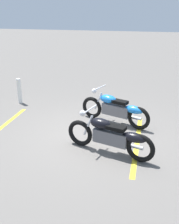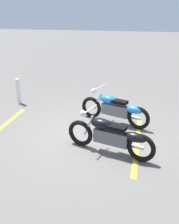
{
  "view_description": "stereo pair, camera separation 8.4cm",
  "coord_description": "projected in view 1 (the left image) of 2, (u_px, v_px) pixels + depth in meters",
  "views": [
    {
      "loc": [
        -1.36,
        6.54,
        3.32
      ],
      "look_at": [
        0.06,
        0.0,
        0.65
      ],
      "focal_mm": 43.77,
      "sensor_mm": 36.0,
      "label": 1
    },
    {
      "loc": [
        -1.28,
        6.56,
        3.32
      ],
      "look_at": [
        0.06,
        0.0,
        0.65
      ],
      "focal_mm": 43.77,
      "sensor_mm": 36.0,
      "label": 2
    }
  ],
  "objects": [
    {
      "name": "motorcycle_bright_foreground",
      "position": [
        116.0,
        109.0,
        7.94
      ],
      "size": [
        2.12,
        0.93,
        1.04
      ],
      "rotation": [
        0.0,
        0.0,
        -0.37
      ],
      "color": "black",
      "rests_on": "ground"
    },
    {
      "name": "ground_plane",
      "position": [
        92.0,
        134.0,
        7.43
      ],
      "size": [
        60.0,
        60.0,
        0.0
      ],
      "primitive_type": "plane",
      "color": "#66605B"
    },
    {
      "name": "parking_stripe_near",
      "position": [
        137.0,
        143.0,
        6.97
      ],
      "size": [
        0.15,
        3.2,
        0.01
      ],
      "primitive_type": "cube",
      "rotation": [
        0.0,
        0.0,
        1.56
      ],
      "color": "yellow",
      "rests_on": "ground"
    },
    {
      "name": "bollard_post",
      "position": [
        19.0,
        91.0,
        9.61
      ],
      "size": [
        0.14,
        0.14,
        0.89
      ],
      "primitive_type": "cylinder",
      "color": "white",
      "rests_on": "ground"
    },
    {
      "name": "motorcycle_dark_foreground",
      "position": [
        111.0,
        136.0,
        6.32
      ],
      "size": [
        2.17,
        0.82,
        1.04
      ],
      "rotation": [
        0.0,
        0.0,
        -0.3
      ],
      "color": "black",
      "rests_on": "ground"
    }
  ]
}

